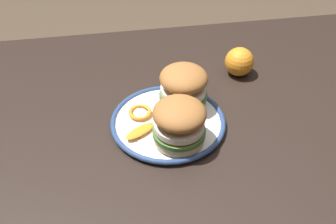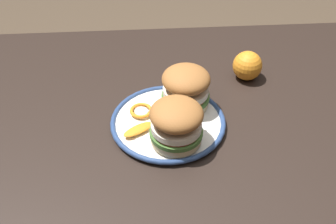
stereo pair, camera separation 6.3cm
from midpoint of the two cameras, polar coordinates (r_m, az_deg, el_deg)
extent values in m
cube|color=black|center=(0.95, -3.56, -0.65)|extent=(1.50, 0.82, 0.03)
cube|color=black|center=(1.63, 20.22, 0.72)|extent=(0.06, 0.06, 0.68)
cylinder|color=white|center=(0.90, -1.99, -1.70)|extent=(0.25, 0.25, 0.01)
torus|color=navy|center=(0.90, -1.99, -1.42)|extent=(0.27, 0.27, 0.01)
cylinder|color=white|center=(0.90, -2.00, -1.37)|extent=(0.19, 0.19, 0.00)
cylinder|color=beige|center=(0.93, 0.32, 1.68)|extent=(0.11, 0.11, 0.02)
cylinder|color=#477033|center=(0.92, 0.32, 2.36)|extent=(0.11, 0.11, 0.01)
cylinder|color=#BC3828|center=(0.92, 0.32, 2.75)|extent=(0.10, 0.10, 0.01)
cylinder|color=silver|center=(0.91, 0.32, 3.25)|extent=(0.11, 0.11, 0.01)
ellipsoid|color=#A36633|center=(0.89, 0.33, 4.93)|extent=(0.14, 0.14, 0.05)
cylinder|color=beige|center=(0.84, -0.52, -3.62)|extent=(0.11, 0.11, 0.02)
cylinder|color=#477033|center=(0.83, -0.52, -2.93)|extent=(0.11, 0.11, 0.01)
cylinder|color=#BC3828|center=(0.82, -0.53, -2.53)|extent=(0.10, 0.10, 0.01)
cylinder|color=silver|center=(0.82, -0.53, -2.02)|extent=(0.11, 0.11, 0.01)
ellipsoid|color=#A36633|center=(0.80, -0.54, -0.27)|extent=(0.13, 0.13, 0.05)
torus|color=orange|center=(0.91, -6.09, -0.10)|extent=(0.07, 0.07, 0.01)
cylinder|color=#F4E5C6|center=(0.91, -6.08, -0.22)|extent=(0.03, 0.03, 0.00)
ellipsoid|color=orange|center=(0.86, -6.20, -2.88)|extent=(0.08, 0.06, 0.01)
sphere|color=orange|center=(1.06, 8.80, 7.29)|extent=(0.08, 0.08, 0.08)
camera|label=1|loc=(0.03, -92.04, -1.75)|focal=41.37mm
camera|label=2|loc=(0.03, 87.96, 1.75)|focal=41.37mm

